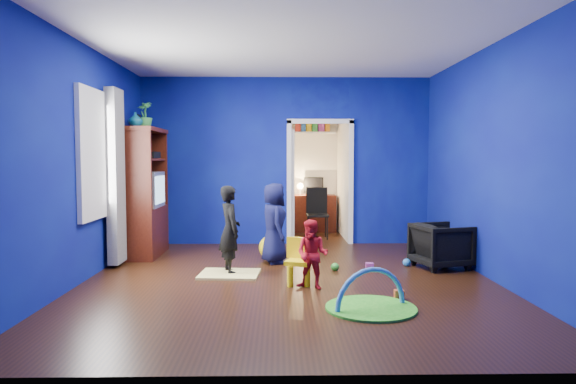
{
  "coord_description": "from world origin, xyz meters",
  "views": [
    {
      "loc": [
        -0.13,
        -6.2,
        1.5
      ],
      "look_at": [
        -0.0,
        0.4,
        1.07
      ],
      "focal_mm": 32.0,
      "sensor_mm": 36.0,
      "label": 1
    }
  ],
  "objects_px": {
    "child_navy": "(274,223)",
    "toddler_red": "(312,254)",
    "armchair": "(441,246)",
    "vase": "(135,120)",
    "tv_armoire": "(142,192)",
    "hopper_ball": "(271,247)",
    "study_desk": "(314,213)",
    "child_black": "(230,230)",
    "crt_tv": "(145,190)",
    "play_mat": "(371,308)",
    "folding_chair": "(317,214)",
    "kid_chair": "(298,264)"
  },
  "relations": [
    {
      "from": "child_navy",
      "to": "toddler_red",
      "type": "distance_m",
      "value": 1.55
    },
    {
      "from": "armchair",
      "to": "vase",
      "type": "bearing_deg",
      "value": 65.9
    },
    {
      "from": "toddler_red",
      "to": "tv_armoire",
      "type": "relative_size",
      "value": 0.41
    },
    {
      "from": "hopper_ball",
      "to": "study_desk",
      "type": "distance_m",
      "value": 3.05
    },
    {
      "from": "child_black",
      "to": "hopper_ball",
      "type": "bearing_deg",
      "value": -50.55
    },
    {
      "from": "study_desk",
      "to": "child_black",
      "type": "bearing_deg",
      "value": -109.44
    },
    {
      "from": "crt_tv",
      "to": "toddler_red",
      "type": "bearing_deg",
      "value": -40.53
    },
    {
      "from": "armchair",
      "to": "tv_armoire",
      "type": "height_order",
      "value": "tv_armoire"
    },
    {
      "from": "armchair",
      "to": "tv_armoire",
      "type": "relative_size",
      "value": 0.35
    },
    {
      "from": "toddler_red",
      "to": "study_desk",
      "type": "height_order",
      "value": "toddler_red"
    },
    {
      "from": "crt_tv",
      "to": "play_mat",
      "type": "height_order",
      "value": "crt_tv"
    },
    {
      "from": "crt_tv",
      "to": "study_desk",
      "type": "relative_size",
      "value": 0.8
    },
    {
      "from": "child_navy",
      "to": "vase",
      "type": "distance_m",
      "value": 2.54
    },
    {
      "from": "tv_armoire",
      "to": "hopper_ball",
      "type": "distance_m",
      "value": 2.17
    },
    {
      "from": "child_black",
      "to": "toddler_red",
      "type": "xyz_separation_m",
      "value": [
        1.02,
        -0.81,
        -0.18
      ]
    },
    {
      "from": "folding_chair",
      "to": "vase",
      "type": "bearing_deg",
      "value": -145.94
    },
    {
      "from": "armchair",
      "to": "tv_armoire",
      "type": "xyz_separation_m",
      "value": [
        -4.32,
        0.99,
        0.67
      ]
    },
    {
      "from": "hopper_ball",
      "to": "tv_armoire",
      "type": "bearing_deg",
      "value": 169.61
    },
    {
      "from": "tv_armoire",
      "to": "toddler_red",
      "type": "bearing_deg",
      "value": -40.07
    },
    {
      "from": "armchair",
      "to": "tv_armoire",
      "type": "distance_m",
      "value": 4.48
    },
    {
      "from": "child_navy",
      "to": "study_desk",
      "type": "bearing_deg",
      "value": -25.29
    },
    {
      "from": "vase",
      "to": "study_desk",
      "type": "xyz_separation_m",
      "value": [
        2.82,
        2.87,
        -1.69
      ]
    },
    {
      "from": "folding_chair",
      "to": "kid_chair",
      "type": "bearing_deg",
      "value": -97.98
    },
    {
      "from": "armchair",
      "to": "play_mat",
      "type": "height_order",
      "value": "armchair"
    },
    {
      "from": "hopper_ball",
      "to": "play_mat",
      "type": "bearing_deg",
      "value": -67.84
    },
    {
      "from": "child_black",
      "to": "hopper_ball",
      "type": "height_order",
      "value": "child_black"
    },
    {
      "from": "tv_armoire",
      "to": "hopper_ball",
      "type": "xyz_separation_m",
      "value": [
        1.98,
        -0.36,
        -0.8
      ]
    },
    {
      "from": "child_black",
      "to": "tv_armoire",
      "type": "distance_m",
      "value": 1.99
    },
    {
      "from": "tv_armoire",
      "to": "kid_chair",
      "type": "xyz_separation_m",
      "value": [
        2.33,
        -1.89,
        -0.73
      ]
    },
    {
      "from": "tv_armoire",
      "to": "play_mat",
      "type": "relative_size",
      "value": 2.16
    },
    {
      "from": "child_black",
      "to": "vase",
      "type": "xyz_separation_m",
      "value": [
        -1.46,
        0.98,
        1.49
      ]
    },
    {
      "from": "child_black",
      "to": "kid_chair",
      "type": "distance_m",
      "value": 1.11
    },
    {
      "from": "child_navy",
      "to": "crt_tv",
      "type": "distance_m",
      "value": 2.13
    },
    {
      "from": "child_navy",
      "to": "hopper_ball",
      "type": "bearing_deg",
      "value": -0.05
    },
    {
      "from": "crt_tv",
      "to": "child_navy",
      "type": "bearing_deg",
      "value": -17.12
    },
    {
      "from": "crt_tv",
      "to": "play_mat",
      "type": "xyz_separation_m",
      "value": [
        2.97,
        -2.9,
        -1.01
      ]
    },
    {
      "from": "armchair",
      "to": "crt_tv",
      "type": "height_order",
      "value": "crt_tv"
    },
    {
      "from": "play_mat",
      "to": "child_navy",
      "type": "bearing_deg",
      "value": 113.27
    },
    {
      "from": "child_black",
      "to": "vase",
      "type": "height_order",
      "value": "vase"
    },
    {
      "from": "crt_tv",
      "to": "folding_chair",
      "type": "height_order",
      "value": "crt_tv"
    },
    {
      "from": "hopper_ball",
      "to": "child_navy",
      "type": "bearing_deg",
      "value": -78.69
    },
    {
      "from": "tv_armoire",
      "to": "study_desk",
      "type": "relative_size",
      "value": 2.23
    },
    {
      "from": "toddler_red",
      "to": "play_mat",
      "type": "height_order",
      "value": "toddler_red"
    },
    {
      "from": "child_black",
      "to": "child_navy",
      "type": "xyz_separation_m",
      "value": [
        0.57,
        0.67,
        0.0
      ]
    },
    {
      "from": "child_navy",
      "to": "tv_armoire",
      "type": "height_order",
      "value": "tv_armoire"
    },
    {
      "from": "armchair",
      "to": "hopper_ball",
      "type": "bearing_deg",
      "value": 59.98
    },
    {
      "from": "toddler_red",
      "to": "folding_chair",
      "type": "bearing_deg",
      "value": 107.67
    },
    {
      "from": "hopper_ball",
      "to": "kid_chair",
      "type": "xyz_separation_m",
      "value": [
        0.35,
        -1.52,
        0.07
      ]
    },
    {
      "from": "armchair",
      "to": "hopper_ball",
      "type": "distance_m",
      "value": 2.43
    },
    {
      "from": "tv_armoire",
      "to": "folding_chair",
      "type": "xyz_separation_m",
      "value": [
        2.82,
        1.61,
        -0.52
      ]
    }
  ]
}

